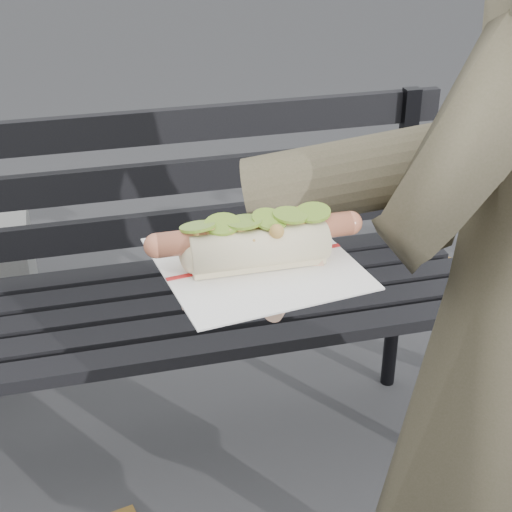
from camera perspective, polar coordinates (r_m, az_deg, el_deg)
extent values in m
cylinder|color=black|center=(2.00, 13.84, -9.55)|extent=(0.04, 0.04, 0.45)
cylinder|color=black|center=(2.25, 9.96, -4.46)|extent=(0.04, 0.04, 0.45)
cube|color=black|center=(1.67, -6.01, -7.11)|extent=(1.50, 0.07, 0.03)
cube|color=black|center=(1.74, -6.49, -5.43)|extent=(1.50, 0.07, 0.03)
cube|color=black|center=(1.82, -6.92, -3.88)|extent=(1.50, 0.07, 0.03)
cube|color=black|center=(1.89, -7.32, -2.46)|extent=(1.50, 0.07, 0.03)
cube|color=black|center=(1.97, -7.68, -1.15)|extent=(1.50, 0.07, 0.03)
cube|color=black|center=(2.06, 10.77, 6.28)|extent=(0.04, 0.03, 0.42)
cube|color=black|center=(1.95, -8.00, 1.95)|extent=(1.50, 0.02, 0.08)
cube|color=black|center=(1.89, -8.26, 5.47)|extent=(1.50, 0.02, 0.08)
cube|color=black|center=(1.85, -8.54, 9.17)|extent=(1.50, 0.02, 0.08)
cylinder|color=#45422E|center=(0.95, 14.45, 6.98)|extent=(0.51, 0.23, 0.19)
cylinder|color=#D8A384|center=(0.82, 2.53, -0.57)|extent=(0.09, 0.08, 0.07)
ellipsoid|color=#D8A384|center=(0.81, 0.00, -1.56)|extent=(0.10, 0.11, 0.03)
cylinder|color=#D8A384|center=(0.77, -3.41, -3.03)|extent=(0.06, 0.02, 0.02)
cylinder|color=#D8A384|center=(0.79, -3.70, -2.29)|extent=(0.06, 0.02, 0.02)
cylinder|color=#D8A384|center=(0.80, -3.98, -1.58)|extent=(0.06, 0.02, 0.02)
cylinder|color=#D8A384|center=(0.82, -4.25, -0.90)|extent=(0.06, 0.02, 0.02)
cylinder|color=#D8A384|center=(0.76, 1.77, -3.35)|extent=(0.04, 0.05, 0.02)
cube|color=white|center=(0.80, 0.00, -0.50)|extent=(0.21, 0.21, 0.00)
cube|color=#B21E1E|center=(0.80, 0.00, -0.40)|extent=(0.19, 0.03, 0.00)
cylinder|color=#B96647|center=(0.78, 0.00, 1.61)|extent=(0.20, 0.02, 0.02)
sphere|color=#B96647|center=(0.77, -7.26, 0.75)|extent=(0.02, 0.02, 0.02)
sphere|color=#B96647|center=(0.81, 6.87, 2.40)|extent=(0.02, 0.02, 0.02)
sphere|color=#9E6B2D|center=(0.79, 1.36, 2.53)|extent=(0.01, 0.01, 0.01)
sphere|color=#9E6B2D|center=(0.81, 3.52, 3.21)|extent=(0.01, 0.01, 0.01)
sphere|color=#9E6B2D|center=(0.76, -3.18, 1.78)|extent=(0.01, 0.01, 0.01)
sphere|color=#9E6B2D|center=(0.76, -0.20, 0.97)|extent=(0.01, 0.01, 0.01)
sphere|color=#9E6B2D|center=(0.79, -3.68, 2.36)|extent=(0.01, 0.01, 0.01)
sphere|color=#9E6B2D|center=(0.78, -3.91, 1.75)|extent=(0.01, 0.01, 0.01)
sphere|color=#9E6B2D|center=(0.78, 1.09, 1.95)|extent=(0.01, 0.01, 0.01)
sphere|color=#9E6B2D|center=(0.79, 2.11, 2.14)|extent=(0.01, 0.01, 0.01)
sphere|color=#9E6B2D|center=(0.80, 2.85, 2.72)|extent=(0.01, 0.01, 0.01)
sphere|color=#9E6B2D|center=(0.77, 1.01, 1.46)|extent=(0.01, 0.01, 0.01)
sphere|color=#9E6B2D|center=(0.78, 0.02, 2.10)|extent=(0.01, 0.01, 0.01)
sphere|color=#9E6B2D|center=(0.81, 3.05, 3.38)|extent=(0.01, 0.01, 0.01)
sphere|color=#9E6B2D|center=(0.79, -0.29, 2.56)|extent=(0.01, 0.01, 0.01)
sphere|color=#9E6B2D|center=(0.76, -3.29, 1.81)|extent=(0.01, 0.01, 0.01)
sphere|color=#9E6B2D|center=(0.76, -4.38, 1.47)|extent=(0.01, 0.01, 0.01)
sphere|color=#9E6B2D|center=(0.77, -1.60, 1.62)|extent=(0.01, 0.01, 0.01)
sphere|color=#9E6B2D|center=(0.76, -1.87, 1.70)|extent=(0.01, 0.01, 0.01)
sphere|color=#9E6B2D|center=(0.79, 3.28, 2.45)|extent=(0.01, 0.01, 0.01)
sphere|color=#9E6B2D|center=(0.79, -0.25, 2.26)|extent=(0.01, 0.01, 0.01)
sphere|color=#9E6B2D|center=(0.80, 1.38, 2.53)|extent=(0.01, 0.01, 0.01)
sphere|color=#9E6B2D|center=(0.76, -3.04, 1.04)|extent=(0.01, 0.01, 0.01)
sphere|color=#9E6B2D|center=(0.77, -1.18, 1.83)|extent=(0.01, 0.01, 0.01)
sphere|color=#9E6B2D|center=(0.76, 1.51, 1.79)|extent=(0.01, 0.01, 0.01)
sphere|color=#9E6B2D|center=(0.77, 0.35, 1.79)|extent=(0.01, 0.01, 0.01)
sphere|color=#9E6B2D|center=(0.78, 0.53, 1.75)|extent=(0.01, 0.01, 0.01)
sphere|color=#9E6B2D|center=(0.79, -2.22, 2.43)|extent=(0.01, 0.01, 0.01)
sphere|color=#9E6B2D|center=(0.79, 4.11, 2.66)|extent=(0.01, 0.01, 0.01)
sphere|color=#9E6B2D|center=(0.78, -2.39, 2.40)|extent=(0.01, 0.01, 0.01)
sphere|color=#9E6B2D|center=(0.80, 1.43, 2.97)|extent=(0.01, 0.01, 0.01)
sphere|color=#9E6B2D|center=(0.77, 0.01, 1.49)|extent=(0.01, 0.01, 0.01)
cylinder|color=olive|center=(0.77, -4.28, 2.14)|extent=(0.04, 0.04, 0.01)
cylinder|color=olive|center=(0.77, -2.47, 2.33)|extent=(0.04, 0.04, 0.01)
cylinder|color=olive|center=(0.77, -0.86, 2.49)|extent=(0.04, 0.04, 0.01)
cylinder|color=olive|center=(0.78, 1.00, 2.70)|extent=(0.04, 0.04, 0.01)
cylinder|color=olive|center=(0.78, 2.53, 2.99)|extent=(0.04, 0.04, 0.01)
cylinder|color=olive|center=(0.79, 4.17, 3.19)|extent=(0.04, 0.04, 0.01)
cube|color=brown|center=(2.26, 14.21, -11.89)|extent=(0.08, 0.08, 0.00)
cube|color=brown|center=(3.04, 13.65, -0.35)|extent=(0.09, 0.08, 0.00)
cube|color=brown|center=(3.18, 4.52, 1.74)|extent=(0.07, 0.09, 0.00)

